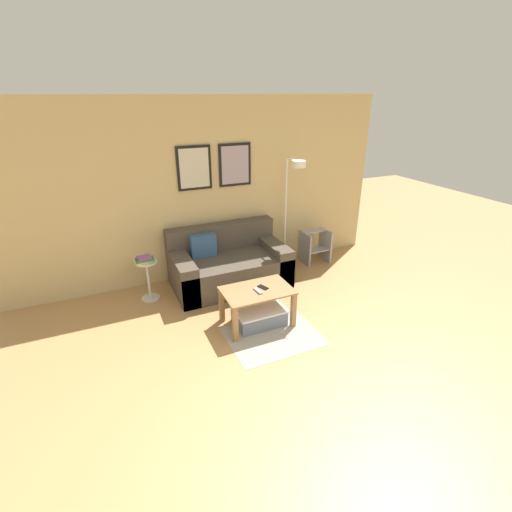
{
  "coord_description": "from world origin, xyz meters",
  "views": [
    {
      "loc": [
        -1.45,
        -1.51,
        2.57
      ],
      "look_at": [
        0.14,
        2.03,
        0.85
      ],
      "focal_mm": 26.0,
      "sensor_mm": 36.0,
      "label": 1
    }
  ],
  "objects_px": {
    "book_stack": "(144,260)",
    "step_stool": "(315,245)",
    "floor_lamp": "(292,195)",
    "side_table": "(148,277)",
    "couch": "(228,265)",
    "cell_phone": "(263,287)",
    "coffee_table": "(257,297)",
    "storage_bin": "(259,315)",
    "remote_control": "(258,291)"
  },
  "relations": [
    {
      "from": "floor_lamp",
      "to": "cell_phone",
      "type": "height_order",
      "value": "floor_lamp"
    },
    {
      "from": "cell_phone",
      "to": "step_stool",
      "type": "bearing_deg",
      "value": 18.07
    },
    {
      "from": "cell_phone",
      "to": "remote_control",
      "type": "bearing_deg",
      "value": -166.99
    },
    {
      "from": "floor_lamp",
      "to": "book_stack",
      "type": "relative_size",
      "value": 6.88
    },
    {
      "from": "coffee_table",
      "to": "floor_lamp",
      "type": "height_order",
      "value": "floor_lamp"
    },
    {
      "from": "floor_lamp",
      "to": "step_stool",
      "type": "relative_size",
      "value": 3.26
    },
    {
      "from": "remote_control",
      "to": "cell_phone",
      "type": "height_order",
      "value": "remote_control"
    },
    {
      "from": "floor_lamp",
      "to": "step_stool",
      "type": "xyz_separation_m",
      "value": [
        0.5,
        0.07,
        -0.91
      ]
    },
    {
      "from": "couch",
      "to": "remote_control",
      "type": "bearing_deg",
      "value": -92.95
    },
    {
      "from": "book_stack",
      "to": "cell_phone",
      "type": "xyz_separation_m",
      "value": [
        1.18,
        -1.1,
        -0.12
      ]
    },
    {
      "from": "coffee_table",
      "to": "step_stool",
      "type": "distance_m",
      "value": 2.04
    },
    {
      "from": "remote_control",
      "to": "step_stool",
      "type": "height_order",
      "value": "step_stool"
    },
    {
      "from": "floor_lamp",
      "to": "book_stack",
      "type": "xyz_separation_m",
      "value": [
        -2.21,
        -0.07,
        -0.61
      ]
    },
    {
      "from": "side_table",
      "to": "remote_control",
      "type": "distance_m",
      "value": 1.59
    },
    {
      "from": "cell_phone",
      "to": "floor_lamp",
      "type": "bearing_deg",
      "value": 27.88
    },
    {
      "from": "storage_bin",
      "to": "book_stack",
      "type": "height_order",
      "value": "book_stack"
    },
    {
      "from": "couch",
      "to": "book_stack",
      "type": "height_order",
      "value": "couch"
    },
    {
      "from": "book_stack",
      "to": "storage_bin",
      "type": "bearing_deg",
      "value": -45.1
    },
    {
      "from": "coffee_table",
      "to": "step_stool",
      "type": "bearing_deg",
      "value": 38.03
    },
    {
      "from": "remote_control",
      "to": "couch",
      "type": "bearing_deg",
      "value": 82.18
    },
    {
      "from": "storage_bin",
      "to": "side_table",
      "type": "height_order",
      "value": "side_table"
    },
    {
      "from": "couch",
      "to": "cell_phone",
      "type": "bearing_deg",
      "value": -88.1
    },
    {
      "from": "remote_control",
      "to": "step_stool",
      "type": "bearing_deg",
      "value": 33.95
    },
    {
      "from": "cell_phone",
      "to": "step_stool",
      "type": "distance_m",
      "value": 1.97
    },
    {
      "from": "coffee_table",
      "to": "remote_control",
      "type": "distance_m",
      "value": 0.12
    },
    {
      "from": "couch",
      "to": "side_table",
      "type": "bearing_deg",
      "value": 178.86
    },
    {
      "from": "storage_bin",
      "to": "remote_control",
      "type": "relative_size",
      "value": 4.01
    },
    {
      "from": "floor_lamp",
      "to": "remote_control",
      "type": "bearing_deg",
      "value": -132.1
    },
    {
      "from": "couch",
      "to": "step_stool",
      "type": "height_order",
      "value": "couch"
    },
    {
      "from": "remote_control",
      "to": "step_stool",
      "type": "xyz_separation_m",
      "value": [
        1.62,
        1.3,
        -0.19
      ]
    },
    {
      "from": "step_stool",
      "to": "storage_bin",
      "type": "bearing_deg",
      "value": -141.44
    },
    {
      "from": "side_table",
      "to": "couch",
      "type": "bearing_deg",
      "value": -1.14
    },
    {
      "from": "storage_bin",
      "to": "floor_lamp",
      "type": "relative_size",
      "value": 0.35
    },
    {
      "from": "step_stool",
      "to": "couch",
      "type": "bearing_deg",
      "value": -174.5
    },
    {
      "from": "step_stool",
      "to": "coffee_table",
      "type": "bearing_deg",
      "value": -141.97
    },
    {
      "from": "floor_lamp",
      "to": "cell_phone",
      "type": "relative_size",
      "value": 12.19
    },
    {
      "from": "couch",
      "to": "floor_lamp",
      "type": "height_order",
      "value": "floor_lamp"
    },
    {
      "from": "couch",
      "to": "side_table",
      "type": "distance_m",
      "value": 1.13
    },
    {
      "from": "side_table",
      "to": "coffee_table",
      "type": "bearing_deg",
      "value": -46.4
    },
    {
      "from": "floor_lamp",
      "to": "storage_bin",
      "type": "bearing_deg",
      "value": -132.16
    },
    {
      "from": "coffee_table",
      "to": "cell_phone",
      "type": "bearing_deg",
      "value": 12.8
    },
    {
      "from": "floor_lamp",
      "to": "side_table",
      "type": "relative_size",
      "value": 3.07
    },
    {
      "from": "coffee_table",
      "to": "remote_control",
      "type": "bearing_deg",
      "value": -103.57
    },
    {
      "from": "couch",
      "to": "side_table",
      "type": "height_order",
      "value": "couch"
    },
    {
      "from": "coffee_table",
      "to": "floor_lamp",
      "type": "relative_size",
      "value": 0.48
    },
    {
      "from": "floor_lamp",
      "to": "side_table",
      "type": "height_order",
      "value": "floor_lamp"
    },
    {
      "from": "couch",
      "to": "coffee_table",
      "type": "bearing_deg",
      "value": -92.5
    },
    {
      "from": "floor_lamp",
      "to": "side_table",
      "type": "xyz_separation_m",
      "value": [
        -2.18,
        -0.06,
        -0.87
      ]
    },
    {
      "from": "couch",
      "to": "floor_lamp",
      "type": "xyz_separation_m",
      "value": [
        1.06,
        0.08,
        0.91
      ]
    },
    {
      "from": "book_stack",
      "to": "step_stool",
      "type": "height_order",
      "value": "book_stack"
    }
  ]
}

